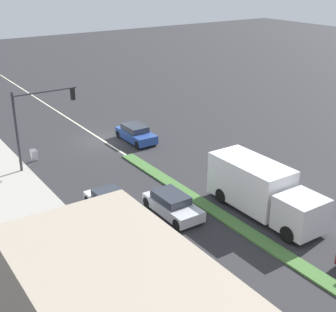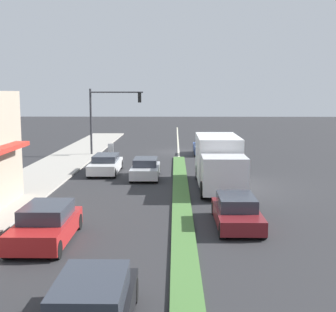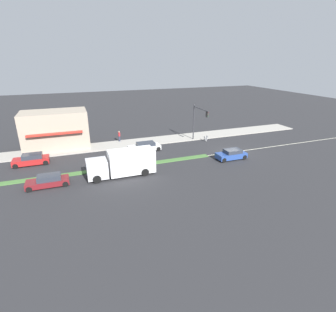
% 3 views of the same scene
% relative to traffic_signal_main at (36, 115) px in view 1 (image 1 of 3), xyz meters
% --- Properties ---
extents(ground_plane, '(160.00, 160.00, 0.00)m').
position_rel_traffic_signal_main_xyz_m(ground_plane, '(-6.12, 15.55, -3.90)').
color(ground_plane, '#2B2B2D').
extents(sidewalk_right, '(4.00, 73.00, 0.12)m').
position_rel_traffic_signal_main_xyz_m(sidewalk_right, '(2.88, 16.05, -3.84)').
color(sidewalk_right, '#A8A399').
rests_on(sidewalk_right, ground).
extents(lane_marking_center, '(0.16, 60.00, 0.01)m').
position_rel_traffic_signal_main_xyz_m(lane_marking_center, '(-6.12, -2.45, -3.90)').
color(lane_marking_center, beige).
rests_on(lane_marking_center, ground).
extents(traffic_signal_main, '(4.59, 0.34, 5.60)m').
position_rel_traffic_signal_main_xyz_m(traffic_signal_main, '(0.00, 0.00, 0.00)').
color(traffic_signal_main, '#333338').
rests_on(traffic_signal_main, sidewalk_right).
extents(pedestrian, '(0.34, 0.34, 1.65)m').
position_rel_traffic_signal_main_xyz_m(pedestrian, '(4.35, 11.54, -2.91)').
color(pedestrian, '#282D42').
rests_on(pedestrian, sidewalk_right).
extents(warning_aframe_sign, '(0.45, 0.53, 0.84)m').
position_rel_traffic_signal_main_xyz_m(warning_aframe_sign, '(-0.02, -1.53, -3.47)').
color(warning_aframe_sign, silver).
rests_on(warning_aframe_sign, ground).
extents(delivery_truck, '(2.44, 7.50, 2.87)m').
position_rel_traffic_signal_main_xyz_m(delivery_truck, '(-8.32, 13.41, -2.43)').
color(delivery_truck, silver).
rests_on(delivery_truck, ground).
extents(van_white, '(1.83, 4.57, 1.23)m').
position_rel_traffic_signal_main_xyz_m(van_white, '(-1.12, 8.95, -3.29)').
color(van_white, silver).
rests_on(van_white, ground).
extents(sedan_silver, '(1.74, 3.98, 1.26)m').
position_rel_traffic_signal_main_xyz_m(sedan_silver, '(-3.92, 10.79, -3.29)').
color(sedan_silver, '#B7BABF').
rests_on(sedan_silver, ground).
extents(coupe_blue, '(1.76, 3.95, 1.32)m').
position_rel_traffic_signal_main_xyz_m(coupe_blue, '(-8.32, -0.87, -3.26)').
color(coupe_blue, '#284793').
rests_on(coupe_blue, ground).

